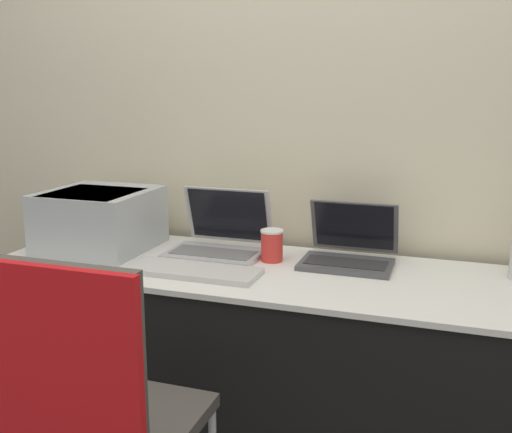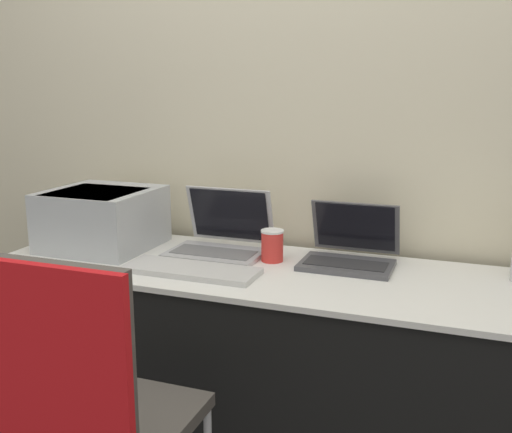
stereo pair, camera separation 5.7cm
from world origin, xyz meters
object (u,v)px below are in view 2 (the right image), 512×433
laptop_right (350,251)px  external_keyboard (191,270)px  printer (102,216)px  coffee_cup (272,245)px  laptop_left (221,239)px  chair (79,400)px

laptop_right → external_keyboard: (-0.49, -0.30, -0.04)m
printer → coffee_cup: printer is taller
laptop_left → coffee_cup: (0.22, -0.04, 0.01)m
external_keyboard → coffee_cup: (0.22, 0.23, 0.05)m
external_keyboard → laptop_right: bearing=31.3°
printer → coffee_cup: size_ratio=3.40×
laptop_left → chair: chair is taller
laptop_left → laptop_right: (0.50, 0.03, -0.01)m
laptop_left → laptop_right: bearing=3.2°
laptop_right → external_keyboard: laptop_right is taller
laptop_right → chair: 1.10m
printer → laptop_right: (0.98, 0.12, -0.08)m
printer → laptop_left: bearing=10.9°
laptop_right → printer: bearing=-173.0°
printer → chair: chair is taller
printer → laptop_left: (0.48, 0.09, -0.07)m
printer → external_keyboard: size_ratio=0.84×
printer → laptop_left: 0.49m
laptop_left → chair: 0.98m
coffee_cup → chair: chair is taller
external_keyboard → printer: bearing=159.5°
printer → chair: 1.04m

